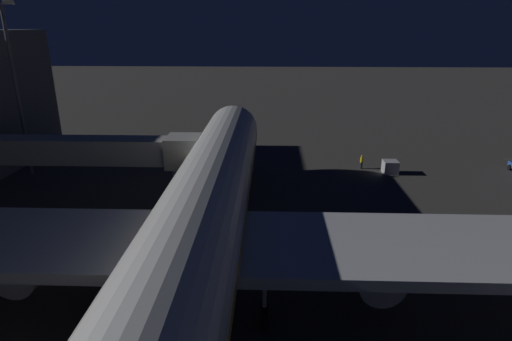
# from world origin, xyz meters

# --- Properties ---
(ground_plane) EXTENTS (320.00, 320.00, 0.00)m
(ground_plane) POSITION_xyz_m (0.00, 0.00, 0.00)
(ground_plane) COLOR #383533
(airliner_at_gate) EXTENTS (56.42, 62.34, 18.23)m
(airliner_at_gate) POSITION_xyz_m (0.00, 12.10, 5.77)
(airliner_at_gate) COLOR silver
(airliner_at_gate) RESTS_ON ground_plane
(jet_bridge) EXTENTS (23.02, 3.40, 7.43)m
(jet_bridge) POSITION_xyz_m (12.29, -6.12, 5.90)
(jet_bridge) COLOR #9E9E99
(jet_bridge) RESTS_ON ground_plane
(apron_floodlight_mast) EXTENTS (2.90, 0.50, 20.46)m
(apron_floodlight_mast) POSITION_xyz_m (25.50, -15.45, 11.71)
(apron_floodlight_mast) COLOR #59595E
(apron_floodlight_mast) RESTS_ON ground_plane
(baggage_container_mid_row) EXTENTS (1.79, 1.75, 1.63)m
(baggage_container_mid_row) POSITION_xyz_m (-19.55, -17.24, 0.81)
(baggage_container_mid_row) COLOR #B7BABF
(baggage_container_mid_row) RESTS_ON ground_plane
(ground_crew_marshaller_fwd) EXTENTS (0.40, 0.40, 1.82)m
(ground_crew_marshaller_fwd) POSITION_xyz_m (-16.31, -18.93, 1.00)
(ground_crew_marshaller_fwd) COLOR black
(ground_crew_marshaller_fwd) RESTS_ON ground_plane
(traffic_cone_nose_port) EXTENTS (0.36, 0.36, 0.55)m
(traffic_cone_nose_port) POSITION_xyz_m (-2.20, -17.59, 0.28)
(traffic_cone_nose_port) COLOR orange
(traffic_cone_nose_port) RESTS_ON ground_plane
(traffic_cone_nose_starboard) EXTENTS (0.36, 0.36, 0.55)m
(traffic_cone_nose_starboard) POSITION_xyz_m (2.20, -17.59, 0.28)
(traffic_cone_nose_starboard) COLOR orange
(traffic_cone_nose_starboard) RESTS_ON ground_plane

